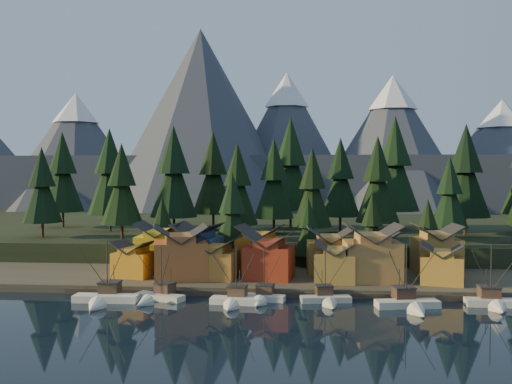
# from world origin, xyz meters

# --- Properties ---
(ground) EXTENTS (500.00, 500.00, 0.00)m
(ground) POSITION_xyz_m (0.00, 0.00, 0.00)
(ground) COLOR black
(ground) RESTS_ON ground
(shore_strip) EXTENTS (400.00, 50.00, 1.50)m
(shore_strip) POSITION_xyz_m (0.00, 40.00, 0.75)
(shore_strip) COLOR #3C352B
(shore_strip) RESTS_ON ground
(hillside) EXTENTS (420.00, 100.00, 6.00)m
(hillside) POSITION_xyz_m (0.00, 90.00, 3.00)
(hillside) COLOR black
(hillside) RESTS_ON ground
(dock) EXTENTS (80.00, 4.00, 1.00)m
(dock) POSITION_xyz_m (0.00, 16.50, 0.50)
(dock) COLOR #433B2F
(dock) RESTS_ON ground
(mountain_ridge) EXTENTS (560.00, 190.00, 90.00)m
(mountain_ridge) POSITION_xyz_m (-4.20, 213.59, 26.06)
(mountain_ridge) COLOR #4E5464
(mountain_ridge) RESTS_ON ground
(boat_0) EXTENTS (11.52, 12.52, 11.91)m
(boat_0) POSITION_xyz_m (-30.06, 7.63, 2.13)
(boat_0) COLOR white
(boat_0) RESTS_ON ground
(boat_1) EXTENTS (9.69, 10.10, 10.46)m
(boat_1) POSITION_xyz_m (-21.55, 10.11, 1.95)
(boat_1) COLOR beige
(boat_1) RESTS_ON ground
(boat_2) EXTENTS (9.00, 9.66, 10.69)m
(boat_2) POSITION_xyz_m (-7.57, 8.40, 2.08)
(boat_2) COLOR white
(boat_2) RESTS_ON ground
(boat_3) EXTENTS (7.95, 8.48, 10.03)m
(boat_3) POSITION_xyz_m (-3.01, 11.24, 2.02)
(boat_3) COLOR beige
(boat_3) RESTS_ON ground
(boat_4) EXTENTS (9.22, 9.79, 9.97)m
(boat_4) POSITION_xyz_m (8.11, 11.06, 1.86)
(boat_4) COLOR beige
(boat_4) RESTS_ON ground
(boat_5) EXTENTS (11.13, 11.82, 11.71)m
(boat_5) POSITION_xyz_m (21.55, 8.06, 2.15)
(boat_5) COLOR beige
(boat_5) RESTS_ON ground
(boat_6) EXTENTS (8.81, 9.56, 11.48)m
(boat_6) POSITION_xyz_m (35.63, 10.58, 2.32)
(boat_6) COLOR silver
(boat_6) RESTS_ON ground
(house_front_0) EXTENTS (8.27, 7.95, 7.18)m
(house_front_0) POSITION_xyz_m (-29.95, 24.63, 5.27)
(house_front_0) COLOR orange
(house_front_0) RESTS_ON shore_strip
(house_front_1) EXTENTS (12.36, 12.07, 10.53)m
(house_front_1) POSITION_xyz_m (-20.16, 23.35, 7.03)
(house_front_1) COLOR #AA5E2B
(house_front_1) RESTS_ON shore_strip
(house_front_2) EXTENTS (9.09, 9.15, 8.01)m
(house_front_2) POSITION_xyz_m (-13.23, 24.12, 5.71)
(house_front_2) COLOR #A96F2B
(house_front_2) RESTS_ON shore_strip
(house_front_3) EXTENTS (10.27, 9.91, 9.26)m
(house_front_3) POSITION_xyz_m (-2.73, 24.92, 6.37)
(house_front_3) COLOR maroon
(house_front_3) RESTS_ON shore_strip
(house_front_4) EXTENTS (8.15, 8.71, 7.81)m
(house_front_4) POSITION_xyz_m (10.07, 22.99, 5.60)
(house_front_4) COLOR olive
(house_front_4) RESTS_ON shore_strip
(house_front_5) EXTENTS (10.93, 10.03, 10.97)m
(house_front_5) POSITION_xyz_m (17.21, 24.10, 7.26)
(house_front_5) COLOR #A27339
(house_front_5) RESTS_ON shore_strip
(house_front_6) EXTENTS (9.14, 8.84, 7.61)m
(house_front_6) POSITION_xyz_m (30.09, 22.69, 5.50)
(house_front_6) COLOR #AB7D2C
(house_front_6) RESTS_ON shore_strip
(house_back_0) EXTENTS (9.65, 9.28, 10.24)m
(house_back_0) POSITION_xyz_m (-26.99, 33.58, 6.88)
(house_back_0) COLOR yellow
(house_back_0) RESTS_ON shore_strip
(house_back_1) EXTENTS (10.64, 10.73, 10.13)m
(house_back_1) POSITION_xyz_m (-18.32, 31.57, 6.82)
(house_back_1) COLOR #324A77
(house_back_1) RESTS_ON shore_strip
(house_back_2) EXTENTS (10.38, 9.76, 9.70)m
(house_back_2) POSITION_xyz_m (-5.26, 33.99, 6.59)
(house_back_2) COLOR orange
(house_back_2) RESTS_ON shore_strip
(house_back_3) EXTENTS (9.72, 8.74, 9.50)m
(house_back_3) POSITION_xyz_m (9.49, 32.08, 6.49)
(house_back_3) COLOR olive
(house_back_3) RESTS_ON shore_strip
(house_back_4) EXTENTS (9.14, 8.87, 8.90)m
(house_back_4) POSITION_xyz_m (19.04, 32.15, 6.17)
(house_back_4) COLOR beige
(house_back_4) RESTS_ON shore_strip
(house_back_5) EXTENTS (9.32, 9.43, 10.17)m
(house_back_5) POSITION_xyz_m (31.37, 33.35, 6.84)
(house_back_5) COLOR olive
(house_back_5) RESTS_ON shore_strip
(tree_hill_0) EXTENTS (9.86, 9.86, 22.96)m
(tree_hill_0) POSITION_xyz_m (-62.00, 52.00, 18.55)
(tree_hill_0) COLOR #332319
(tree_hill_0) RESTS_ON hillside
(tree_hill_1) EXTENTS (12.36, 12.36, 28.79)m
(tree_hill_1) POSITION_xyz_m (-50.00, 68.00, 21.74)
(tree_hill_1) COLOR #332319
(tree_hill_1) RESTS_ON hillside
(tree_hill_2) EXTENTS (10.13, 10.13, 23.59)m
(tree_hill_2) POSITION_xyz_m (-40.00, 48.00, 18.89)
(tree_hill_2) COLOR #332319
(tree_hill_2) RESTS_ON hillside
(tree_hill_3) EXTENTS (12.37, 12.37, 28.81)m
(tree_hill_3) POSITION_xyz_m (-30.00, 60.00, 21.75)
(tree_hill_3) COLOR #332319
(tree_hill_3) RESTS_ON hillside
(tree_hill_4) EXTENTS (12.09, 12.09, 28.17)m
(tree_hill_4) POSITION_xyz_m (-22.00, 75.00, 21.40)
(tree_hill_4) COLOR #332319
(tree_hill_4) RESTS_ON hillside
(tree_hill_5) EXTENTS (10.17, 10.17, 23.69)m
(tree_hill_5) POSITION_xyz_m (-12.00, 50.00, 18.95)
(tree_hill_5) COLOR #332319
(tree_hill_5) RESTS_ON hillside
(tree_hill_6) EXTENTS (11.02, 11.02, 25.66)m
(tree_hill_6) POSITION_xyz_m (-4.00, 65.00, 20.03)
(tree_hill_6) COLOR #332319
(tree_hill_6) RESTS_ON hillside
(tree_hill_7) EXTENTS (9.65, 9.65, 22.47)m
(tree_hill_7) POSITION_xyz_m (6.00, 48.00, 18.28)
(tree_hill_7) COLOR #332319
(tree_hill_7) RESTS_ON hillside
(tree_hill_8) EXTENTS (11.21, 11.21, 26.12)m
(tree_hill_8) POSITION_xyz_m (14.00, 72.00, 20.28)
(tree_hill_8) COLOR #332319
(tree_hill_8) RESTS_ON hillside
(tree_hill_9) EXTENTS (10.92, 10.92, 25.43)m
(tree_hill_9) POSITION_xyz_m (22.00, 55.00, 19.90)
(tree_hill_9) COLOR #332319
(tree_hill_9) RESTS_ON hillside
(tree_hill_10) EXTENTS (14.04, 14.04, 32.70)m
(tree_hill_10) POSITION_xyz_m (30.00, 80.00, 23.88)
(tree_hill_10) COLOR #332319
(tree_hill_10) RESTS_ON hillside
(tree_hill_11) EXTENTS (8.74, 8.74, 20.36)m
(tree_hill_11) POSITION_xyz_m (38.00, 50.00, 17.12)
(tree_hill_11) COLOR #332319
(tree_hill_11) RESTS_ON hillside
(tree_hill_12) EXTENTS (12.53, 12.53, 29.19)m
(tree_hill_12) POSITION_xyz_m (46.00, 66.00, 21.96)
(tree_hill_12) COLOR #332319
(tree_hill_12) RESTS_ON hillside
(tree_hill_15) EXTENTS (14.12, 14.12, 32.88)m
(tree_hill_15) POSITION_xyz_m (0.00, 82.00, 23.98)
(tree_hill_15) COLOR #332319
(tree_hill_15) RESTS_ON hillside
(tree_hill_16) EXTENTS (12.30, 12.30, 28.66)m
(tree_hill_16) POSITION_xyz_m (-68.00, 78.00, 21.67)
(tree_hill_16) COLOR #332319
(tree_hill_16) RESTS_ON hillside
(tree_shore_0) EXTENTS (6.63, 6.63, 15.44)m
(tree_shore_0) POSITION_xyz_m (-28.00, 40.00, 9.93)
(tree_shore_0) COLOR #332319
(tree_shore_0) RESTS_ON shore_strip
(tree_shore_1) EXTENTS (9.08, 9.08, 21.14)m
(tree_shore_1) POSITION_xyz_m (-12.00, 40.00, 13.05)
(tree_shore_1) COLOR #332319
(tree_shore_1) RESTS_ON shore_strip
(tree_shore_2) EXTENTS (6.69, 6.69, 15.58)m
(tree_shore_2) POSITION_xyz_m (5.00, 40.00, 10.01)
(tree_shore_2) COLOR #332319
(tree_shore_2) RESTS_ON shore_strip
(tree_shore_3) EXTENTS (7.08, 7.08, 16.50)m
(tree_shore_3) POSITION_xyz_m (19.00, 40.00, 10.51)
(tree_shore_3) COLOR #332319
(tree_shore_3) RESTS_ON shore_strip
(tree_shore_4) EXTENTS (6.53, 6.53, 15.22)m
(tree_shore_4) POSITION_xyz_m (31.00, 40.00, 9.81)
(tree_shore_4) COLOR #332319
(tree_shore_4) RESTS_ON shore_strip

